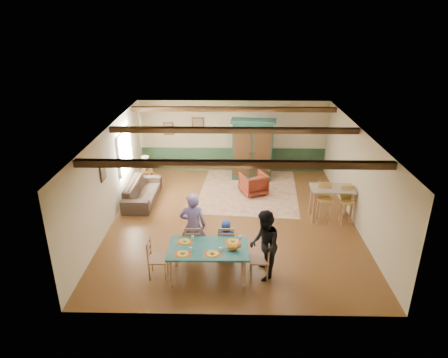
{
  "coord_description": "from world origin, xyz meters",
  "views": [
    {
      "loc": [
        -0.06,
        -10.38,
        5.64
      ],
      "look_at": [
        -0.27,
        0.35,
        1.15
      ],
      "focal_mm": 32.0,
      "sensor_mm": 36.0,
      "label": 1
    }
  ],
  "objects_px": {
    "counter_table": "(331,203)",
    "bar_stool_left": "(324,204)",
    "table_lamp": "(145,164)",
    "dining_table": "(209,262)",
    "dining_chair_end_right": "(259,258)",
    "person_man": "(193,226)",
    "end_table": "(147,178)",
    "dining_chair_end_left": "(158,258)",
    "cat": "(233,247)",
    "dining_chair_far_left": "(193,241)",
    "person_child": "(226,239)",
    "sofa": "(142,191)",
    "armoire": "(253,150)",
    "person_woman": "(264,245)",
    "bar_stool_right": "(347,206)",
    "armchair": "(254,184)",
    "dining_chair_far_right": "(226,241)"
  },
  "relations": [
    {
      "from": "person_woman",
      "to": "bar_stool_left",
      "type": "bearing_deg",
      "value": 142.82
    },
    {
      "from": "person_man",
      "to": "table_lamp",
      "type": "xyz_separation_m",
      "value": [
        -2.06,
        4.43,
        -0.06
      ]
    },
    {
      "from": "dining_chair_far_left",
      "to": "person_woman",
      "type": "relative_size",
      "value": 0.58
    },
    {
      "from": "dining_chair_far_left",
      "to": "counter_table",
      "type": "bearing_deg",
      "value": -151.79
    },
    {
      "from": "sofa",
      "to": "bar_stool_left",
      "type": "distance_m",
      "value": 5.7
    },
    {
      "from": "counter_table",
      "to": "armchair",
      "type": "bearing_deg",
      "value": 141.19
    },
    {
      "from": "dining_chair_far_right",
      "to": "cat",
      "type": "relative_size",
      "value": 2.64
    },
    {
      "from": "dining_chair_far_right",
      "to": "dining_chair_end_right",
      "type": "bearing_deg",
      "value": 136.17
    },
    {
      "from": "end_table",
      "to": "bar_stool_right",
      "type": "relative_size",
      "value": 0.49
    },
    {
      "from": "cat",
      "to": "armoire",
      "type": "xyz_separation_m",
      "value": [
        0.71,
        6.01,
        0.26
      ]
    },
    {
      "from": "person_man",
      "to": "person_woman",
      "type": "xyz_separation_m",
      "value": [
        1.67,
        -0.78,
        -0.04
      ]
    },
    {
      "from": "dining_table",
      "to": "dining_chair_end_right",
      "type": "height_order",
      "value": "dining_chair_end_right"
    },
    {
      "from": "armoire",
      "to": "bar_stool_right",
      "type": "height_order",
      "value": "armoire"
    },
    {
      "from": "dining_chair_end_right",
      "to": "counter_table",
      "type": "distance_m",
      "value": 3.61
    },
    {
      "from": "person_woman",
      "to": "armoire",
      "type": "distance_m",
      "value": 5.91
    },
    {
      "from": "dining_chair_end_right",
      "to": "armchair",
      "type": "relative_size",
      "value": 1.2
    },
    {
      "from": "armchair",
      "to": "bar_stool_right",
      "type": "distance_m",
      "value": 3.25
    },
    {
      "from": "dining_table",
      "to": "table_lamp",
      "type": "distance_m",
      "value": 5.8
    },
    {
      "from": "dining_chair_far_left",
      "to": "person_child",
      "type": "xyz_separation_m",
      "value": [
        0.8,
        0.09,
        0.03
      ]
    },
    {
      "from": "cat",
      "to": "table_lamp",
      "type": "height_order",
      "value": "table_lamp"
    },
    {
      "from": "sofa",
      "to": "person_child",
      "type": "bearing_deg",
      "value": -138.13
    },
    {
      "from": "dining_chair_end_left",
      "to": "bar_stool_left",
      "type": "relative_size",
      "value": 0.81
    },
    {
      "from": "armchair",
      "to": "sofa",
      "type": "relative_size",
      "value": 0.36
    },
    {
      "from": "armoire",
      "to": "cat",
      "type": "bearing_deg",
      "value": -90.11
    },
    {
      "from": "dining_chair_far_left",
      "to": "person_woman",
      "type": "distance_m",
      "value": 1.84
    },
    {
      "from": "dining_chair_end_left",
      "to": "armoire",
      "type": "relative_size",
      "value": 0.43
    },
    {
      "from": "dining_chair_end_left",
      "to": "armchair",
      "type": "bearing_deg",
      "value": -28.47
    },
    {
      "from": "end_table",
      "to": "person_woman",
      "type": "bearing_deg",
      "value": -54.4
    },
    {
      "from": "person_man",
      "to": "armoire",
      "type": "xyz_separation_m",
      "value": [
        1.67,
        5.12,
        0.23
      ]
    },
    {
      "from": "table_lamp",
      "to": "bar_stool_left",
      "type": "relative_size",
      "value": 0.43
    },
    {
      "from": "person_man",
      "to": "table_lamp",
      "type": "bearing_deg",
      "value": -65.88
    },
    {
      "from": "dining_table",
      "to": "end_table",
      "type": "relative_size",
      "value": 3.26
    },
    {
      "from": "person_woman",
      "to": "table_lamp",
      "type": "height_order",
      "value": "person_woman"
    },
    {
      "from": "armchair",
      "to": "bar_stool_right",
      "type": "bearing_deg",
      "value": 118.38
    },
    {
      "from": "dining_chair_end_left",
      "to": "bar_stool_right",
      "type": "relative_size",
      "value": 0.85
    },
    {
      "from": "armchair",
      "to": "bar_stool_left",
      "type": "xyz_separation_m",
      "value": [
        1.93,
        -1.94,
        0.23
      ]
    },
    {
      "from": "cat",
      "to": "person_child",
      "type": "bearing_deg",
      "value": 99.46
    },
    {
      "from": "dining_chair_far_left",
      "to": "cat",
      "type": "bearing_deg",
      "value": 139.2
    },
    {
      "from": "person_woman",
      "to": "cat",
      "type": "xyz_separation_m",
      "value": [
        -0.7,
        -0.11,
        0.02
      ]
    },
    {
      "from": "person_man",
      "to": "cat",
      "type": "xyz_separation_m",
      "value": [
        0.97,
        -0.89,
        -0.02
      ]
    },
    {
      "from": "person_child",
      "to": "bar_stool_left",
      "type": "bearing_deg",
      "value": -147.64
    },
    {
      "from": "dining_chair_end_left",
      "to": "cat",
      "type": "height_order",
      "value": "dining_chair_end_left"
    },
    {
      "from": "person_child",
      "to": "armoire",
      "type": "height_order",
      "value": "armoire"
    },
    {
      "from": "person_woman",
      "to": "sofa",
      "type": "bearing_deg",
      "value": -138.44
    },
    {
      "from": "person_woman",
      "to": "armchair",
      "type": "xyz_separation_m",
      "value": [
        -0.01,
        4.55,
        -0.47
      ]
    },
    {
      "from": "dining_chair_far_right",
      "to": "person_man",
      "type": "relative_size",
      "value": 0.55
    },
    {
      "from": "end_table",
      "to": "armoire",
      "type": "bearing_deg",
      "value": 10.53
    },
    {
      "from": "counter_table",
      "to": "bar_stool_left",
      "type": "relative_size",
      "value": 1.03
    },
    {
      "from": "person_woman",
      "to": "bar_stool_right",
      "type": "distance_m",
      "value": 3.62
    },
    {
      "from": "armoire",
      "to": "sofa",
      "type": "bearing_deg",
      "value": -145.15
    }
  ]
}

